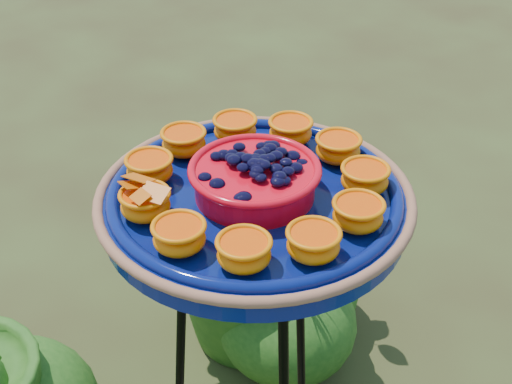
% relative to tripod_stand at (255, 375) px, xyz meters
% --- Properties ---
extents(tripod_stand, '(0.41, 0.41, 0.91)m').
position_rel_tripod_stand_xyz_m(tripod_stand, '(0.00, 0.00, 0.00)').
color(tripod_stand, black).
rests_on(tripod_stand, ground).
extents(feeder_dish, '(0.57, 0.57, 0.11)m').
position_rel_tripod_stand_xyz_m(feeder_dish, '(-0.00, -0.00, 0.40)').
color(feeder_dish, '#08145E').
rests_on(feeder_dish, tripod_stand).
extents(shrub_back_left, '(0.90, 0.87, 0.77)m').
position_rel_tripod_stand_xyz_m(shrub_back_left, '(-0.53, 0.39, -0.17)').
color(shrub_back_left, '#1E4D14').
rests_on(shrub_back_left, ground).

